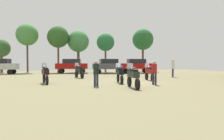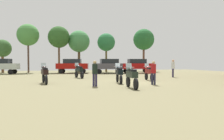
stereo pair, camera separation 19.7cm
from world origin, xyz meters
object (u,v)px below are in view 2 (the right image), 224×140
at_px(tree_5, 2,49).
at_px(car_2, 109,65).
at_px(motorcycle_3, 79,71).
at_px(car_1, 72,65).
at_px(person_3, 153,71).
at_px(tree_4, 79,42).
at_px(person_2, 95,71).
at_px(tree_2, 144,40).
at_px(car_4, 1,65).
at_px(motorcycle_1, 132,76).
at_px(car_3, 137,65).
at_px(tree_1, 28,35).
at_px(tree_3, 106,43).
at_px(person_1, 173,67).
at_px(motorcycle_4, 45,73).
at_px(tree_6, 59,37).
at_px(motorcycle_5, 149,72).
at_px(motorcycle_6, 119,73).

bearing_deg(tree_5, car_2, -23.66).
bearing_deg(motorcycle_3, car_1, 74.93).
relative_size(person_3, tree_4, 0.25).
relative_size(car_2, tree_5, 0.89).
bearing_deg(car_1, person_2, -167.27).
relative_size(person_2, tree_2, 0.23).
height_order(car_2, tree_2, tree_2).
height_order(car_1, tree_2, tree_2).
distance_m(car_1, car_4, 9.17).
distance_m(motorcycle_1, car_3, 17.51).
bearing_deg(car_1, tree_1, 71.61).
height_order(motorcycle_1, tree_4, tree_4).
xyz_separation_m(tree_3, tree_4, (-4.28, 0.47, 0.08)).
relative_size(person_1, tree_1, 0.25).
distance_m(person_2, tree_5, 24.15).
xyz_separation_m(car_1, person_1, (9.50, -10.48, -0.09)).
distance_m(motorcycle_3, car_1, 9.23).
bearing_deg(car_4, motorcycle_3, -127.12).
bearing_deg(person_2, car_1, -58.76).
bearing_deg(motorcycle_4, tree_2, 40.00).
height_order(motorcycle_3, tree_6, tree_6).
height_order(car_1, car_4, same).
xyz_separation_m(motorcycle_5, tree_3, (0.06, 16.86, 3.99)).
relative_size(motorcycle_3, tree_2, 0.29).
bearing_deg(motorcycle_4, person_3, -30.72).
height_order(person_1, tree_5, tree_5).
distance_m(person_1, person_2, 11.23).
bearing_deg(person_2, car_4, -30.84).
relative_size(motorcycle_6, tree_4, 0.35).
xyz_separation_m(tree_2, tree_6, (-14.18, -1.07, -0.10)).
bearing_deg(tree_5, tree_6, -10.44).
height_order(motorcycle_4, person_1, person_1).
relative_size(car_1, person_2, 2.78).
height_order(motorcycle_4, tree_5, tree_5).
distance_m(motorcycle_4, car_3, 16.80).
bearing_deg(person_2, motorcycle_5, -116.86).
relative_size(motorcycle_6, tree_2, 0.31).
xyz_separation_m(car_1, tree_4, (1.27, 3.77, 3.61)).
xyz_separation_m(motorcycle_6, tree_5, (-12.38, 19.91, 2.86)).
bearing_deg(motorcycle_1, tree_1, 114.25).
relative_size(car_1, tree_3, 0.74).
bearing_deg(tree_5, tree_1, -17.40).
bearing_deg(car_1, motorcycle_5, -146.29).
height_order(motorcycle_4, tree_1, tree_1).
bearing_deg(person_1, tree_3, -119.88).
distance_m(person_3, tree_1, 23.48).
xyz_separation_m(motorcycle_4, tree_5, (-7.07, 18.95, 2.85)).
bearing_deg(tree_1, motorcycle_4, -79.48).
relative_size(motorcycle_5, person_3, 1.27).
relative_size(motorcycle_4, person_1, 1.21).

